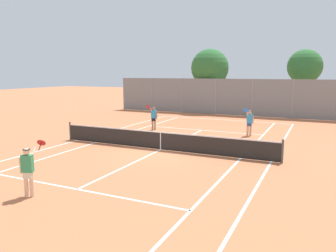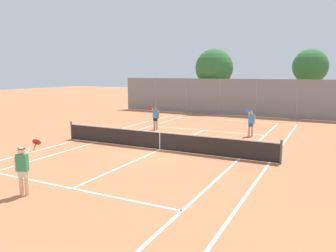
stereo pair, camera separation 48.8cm
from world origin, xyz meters
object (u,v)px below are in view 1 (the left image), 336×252
object	(u,v)px
player_near_side	(28,169)
loose_tennis_ball_0	(207,147)
tennis_net	(161,140)
loose_tennis_ball_1	(171,124)
player_far_right	(249,121)
loose_tennis_ball_2	(108,141)
tree_behind_right	(305,68)
player_far_left	(154,117)
tree_behind_left	(211,69)

from	to	relation	value
player_near_side	loose_tennis_ball_0	size ratio (longest dim) A/B	26.88
tennis_net	loose_tennis_ball_0	distance (m)	2.56
loose_tennis_ball_1	player_far_right	bearing A→B (deg)	-16.52
loose_tennis_ball_2	tree_behind_right	size ratio (longest dim) A/B	0.01
loose_tennis_ball_0	loose_tennis_ball_2	xyz separation A→B (m)	(-5.74, -0.91, 0.00)
tree_behind_right	loose_tennis_ball_2	bearing A→B (deg)	-117.23
player_far_left	loose_tennis_ball_1	world-z (taller)	player_far_left
player_far_left	loose_tennis_ball_1	bearing A→B (deg)	85.41
loose_tennis_ball_0	loose_tennis_ball_1	bearing A→B (deg)	128.80
tennis_net	player_near_side	size ratio (longest dim) A/B	6.76
tennis_net	player_far_right	xyz separation A→B (m)	(3.36, 5.74, 0.42)
player_far_left	loose_tennis_ball_2	size ratio (longest dim) A/B	26.88
loose_tennis_ball_2	player_far_right	bearing A→B (deg)	36.09
loose_tennis_ball_2	tree_behind_left	distance (m)	17.01
loose_tennis_ball_1	player_near_side	bearing A→B (deg)	-82.72
player_near_side	player_far_left	world-z (taller)	same
loose_tennis_ball_0	player_far_right	bearing A→B (deg)	72.52
player_far_right	tennis_net	bearing A→B (deg)	-120.31
player_far_left	loose_tennis_ball_0	xyz separation A→B (m)	(5.10, -3.63, -0.89)
tennis_net	tree_behind_right	distance (m)	20.30
loose_tennis_ball_2	tree_behind_left	bearing A→B (deg)	87.00
player_near_side	loose_tennis_ball_2	xyz separation A→B (m)	(-2.77, 8.14, -0.89)
tennis_net	loose_tennis_ball_2	size ratio (longest dim) A/B	181.82
tennis_net	player_far_left	xyz separation A→B (m)	(-3.08, 5.13, 0.42)
tennis_net	tree_behind_right	size ratio (longest dim) A/B	1.97
player_far_left	player_far_right	distance (m)	6.47
tennis_net	player_far_right	size ratio (longest dim) A/B	6.76
player_far_left	tree_behind_left	distance (m)	12.37
tennis_net	loose_tennis_ball_2	distance (m)	3.79
player_near_side	loose_tennis_ball_0	bearing A→B (deg)	71.85
tennis_net	loose_tennis_ball_0	size ratio (longest dim) A/B	181.82
loose_tennis_ball_1	tree_behind_left	size ratio (longest dim) A/B	0.01
tennis_net	player_near_side	world-z (taller)	player_near_side
loose_tennis_ball_2	tree_behind_right	distance (m)	21.24
player_far_left	tree_behind_right	world-z (taller)	tree_behind_right
loose_tennis_ball_1	tennis_net	bearing A→B (deg)	-69.20
player_far_left	loose_tennis_ball_1	size ratio (longest dim) A/B	26.88
loose_tennis_ball_0	tree_behind_right	xyz separation A→B (m)	(3.78, 17.57, 4.36)
loose_tennis_ball_0	loose_tennis_ball_2	world-z (taller)	same
loose_tennis_ball_1	tree_behind_right	bearing A→B (deg)	52.90
player_far_left	tree_behind_left	bearing A→B (deg)	88.91
tree_behind_right	tree_behind_left	bearing A→B (deg)	-166.79
loose_tennis_ball_0	tree_behind_left	xyz separation A→B (m)	(-4.87, 15.54, 4.22)
player_far_right	tree_behind_right	bearing A→B (deg)	79.62
player_far_right	loose_tennis_ball_2	distance (m)	8.80
player_far_right	tree_behind_right	xyz separation A→B (m)	(2.44, 13.32, 3.47)
tennis_net	tree_behind_right	xyz separation A→B (m)	(5.80, 19.06, 3.89)
loose_tennis_ball_1	tree_behind_left	bearing A→B (deg)	89.83
player_near_side	tree_behind_left	world-z (taller)	tree_behind_left
loose_tennis_ball_0	tree_behind_left	world-z (taller)	tree_behind_left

